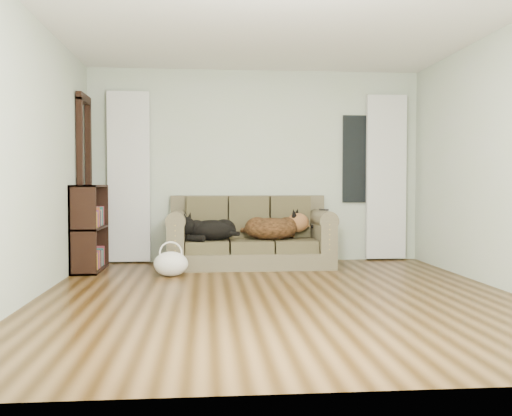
{
  "coord_description": "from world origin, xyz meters",
  "views": [
    {
      "loc": [
        -0.68,
        -5.27,
        1.04
      ],
      "look_at": [
        -0.08,
        1.6,
        0.76
      ],
      "focal_mm": 40.0,
      "sensor_mm": 36.0,
      "label": 1
    }
  ],
  "objects": [
    {
      "name": "tv_remote",
      "position": [
        0.8,
        1.81,
        0.73
      ],
      "size": [
        0.09,
        0.17,
        0.02
      ],
      "primitive_type": "cube",
      "rotation": [
        0.0,
        0.0,
        0.26
      ],
      "color": "black",
      "rests_on": "sofa"
    },
    {
      "name": "ceiling",
      "position": [
        0.0,
        0.0,
        2.6
      ],
      "size": [
        5.0,
        5.0,
        0.0
      ],
      "primitive_type": "plane",
      "color": "white",
      "rests_on": "ground"
    },
    {
      "name": "wall_back",
      "position": [
        0.0,
        2.5,
        1.3
      ],
      "size": [
        4.5,
        0.04,
        2.6
      ],
      "primitive_type": "cube",
      "color": "#A9BB9C",
      "rests_on": "ground"
    },
    {
      "name": "wall_left",
      "position": [
        -2.25,
        0.0,
        1.3
      ],
      "size": [
        0.04,
        5.0,
        2.6
      ],
      "primitive_type": "cube",
      "color": "#A9BB9C",
      "rests_on": "ground"
    },
    {
      "name": "tote_bag",
      "position": [
        -1.08,
        1.24,
        0.16
      ],
      "size": [
        0.44,
        0.38,
        0.28
      ],
      "primitive_type": "ellipsoid",
      "rotation": [
        0.0,
        0.0,
        -0.21
      ],
      "color": "white",
      "rests_on": "floor"
    },
    {
      "name": "window_pane",
      "position": [
        1.45,
        2.47,
        1.4
      ],
      "size": [
        0.5,
        0.03,
        1.2
      ],
      "primitive_type": "cube",
      "color": "black",
      "rests_on": "wall_back"
    },
    {
      "name": "bookshelf",
      "position": [
        -2.09,
        1.77,
        0.5
      ],
      "size": [
        0.33,
        0.84,
        1.04
      ],
      "primitive_type": "cube",
      "rotation": [
        0.0,
        0.0,
        0.03
      ],
      "color": "black",
      "rests_on": "floor"
    },
    {
      "name": "curtain_left",
      "position": [
        -1.7,
        2.42,
        1.15
      ],
      "size": [
        0.55,
        0.08,
        2.25
      ],
      "primitive_type": "cube",
      "color": "white",
      "rests_on": "ground"
    },
    {
      "name": "floor",
      "position": [
        0.0,
        0.0,
        0.0
      ],
      "size": [
        5.0,
        5.0,
        0.0
      ],
      "primitive_type": "plane",
      "color": "#321E09",
      "rests_on": "ground"
    },
    {
      "name": "sofa",
      "position": [
        -0.12,
        1.97,
        0.45
      ],
      "size": [
        2.06,
        0.89,
        0.84
      ],
      "primitive_type": "cube",
      "color": "brown",
      "rests_on": "floor"
    },
    {
      "name": "dog_shepherd",
      "position": [
        0.18,
        1.9,
        0.49
      ],
      "size": [
        0.76,
        0.58,
        0.31
      ],
      "primitive_type": "ellipsoid",
      "rotation": [
        0.0,
        0.0,
        3.02
      ],
      "color": "black",
      "rests_on": "sofa"
    },
    {
      "name": "dog_black_lab",
      "position": [
        -0.65,
        1.87,
        0.48
      ],
      "size": [
        0.67,
        0.5,
        0.26
      ],
      "primitive_type": "ellipsoid",
      "rotation": [
        0.0,
        0.0,
        -0.12
      ],
      "color": "black",
      "rests_on": "sofa"
    },
    {
      "name": "wall_right",
      "position": [
        2.25,
        0.0,
        1.3
      ],
      "size": [
        0.04,
        5.0,
        2.6
      ],
      "primitive_type": "cube",
      "color": "#A9BB9C",
      "rests_on": "ground"
    },
    {
      "name": "curtain_right",
      "position": [
        1.8,
        2.42,
        1.15
      ],
      "size": [
        0.55,
        0.08,
        2.25
      ],
      "primitive_type": "cube",
      "color": "white",
      "rests_on": "ground"
    },
    {
      "name": "door_casing",
      "position": [
        -2.2,
        2.05,
        1.05
      ],
      "size": [
        0.07,
        0.6,
        2.1
      ],
      "primitive_type": "cube",
      "color": "black",
      "rests_on": "ground"
    }
  ]
}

